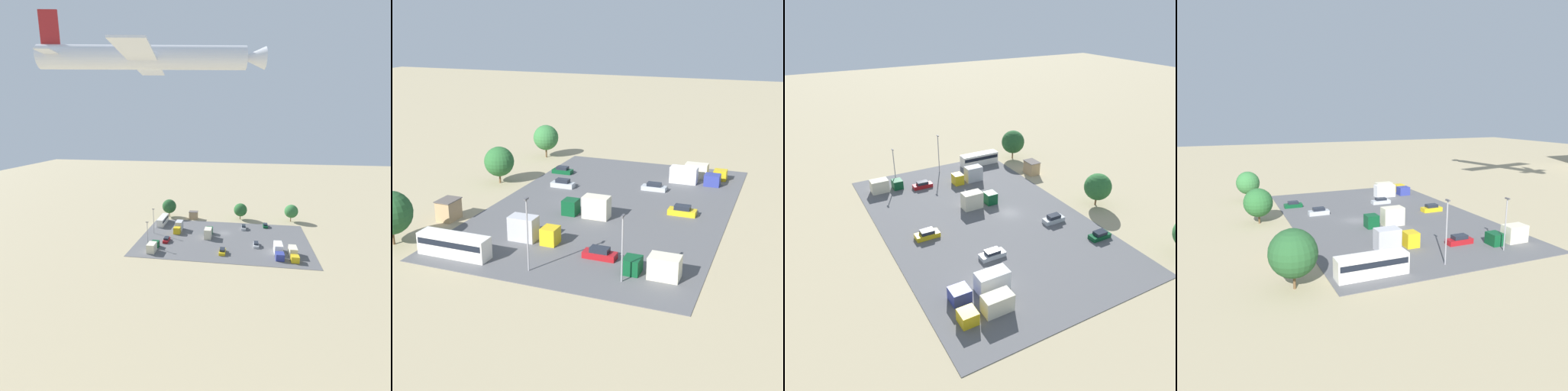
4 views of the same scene
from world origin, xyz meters
The scene contains 18 objects.
ground_plane centered at (0.00, 0.00, 0.00)m, with size 400.00×400.00×0.00m, color tan.
parking_lot_surface centered at (0.00, 6.35, 0.04)m, with size 59.83×38.18×0.08m.
shed_building centered at (14.52, -15.76, 1.65)m, with size 3.80×2.81×3.29m.
bus centered at (25.93, -6.95, 1.71)m, with size 2.62×10.05×3.03m.
parked_car_0 centered at (-7.18, -5.75, 0.74)m, with size 1.74×4.37×1.59m.
parked_car_1 centered at (-15.77, -9.58, 0.67)m, with size 1.81×4.07×1.42m.
parked_car_2 centered at (-11.50, 10.63, 0.68)m, with size 1.78×4.51×1.44m.
parked_car_3 centered at (-0.56, 18.13, 0.75)m, with size 1.98×4.49×1.60m.
parked_car_4 centered at (19.68, 11.38, 0.73)m, with size 1.76×4.51×1.55m.
parked_truck_0 centered at (-18.33, 16.19, 1.48)m, with size 2.55×9.40×3.07m.
parked_truck_1 centered at (5.60, 4.45, 1.70)m, with size 2.48×7.66×3.53m.
parked_truck_2 centered at (17.67, 0.27, 1.70)m, with size 2.49×7.26×3.53m.
parked_truck_3 centered at (-22.69, 17.63, 1.37)m, with size 2.37×8.04×2.81m.
parked_truck_4 centered at (22.22, 19.54, 1.41)m, with size 2.53×7.11×2.91m.
tree_near_shed centered at (-5.61, -18.20, 4.22)m, with size 5.66×5.66×7.05m.
tree_apron_mid centered at (-26.79, -18.44, 4.52)m, with size 5.61×5.61×7.33m.
light_pole_lot_centre centered at (24.97, 16.12, 4.79)m, with size 0.90×0.28×8.56m.
light_pole_lot_edge centered at (26.37, 4.31, 5.33)m, with size 0.90×0.28×9.63m.
Camera 2 is at (81.42, 33.67, 30.65)m, focal length 50.00 mm.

